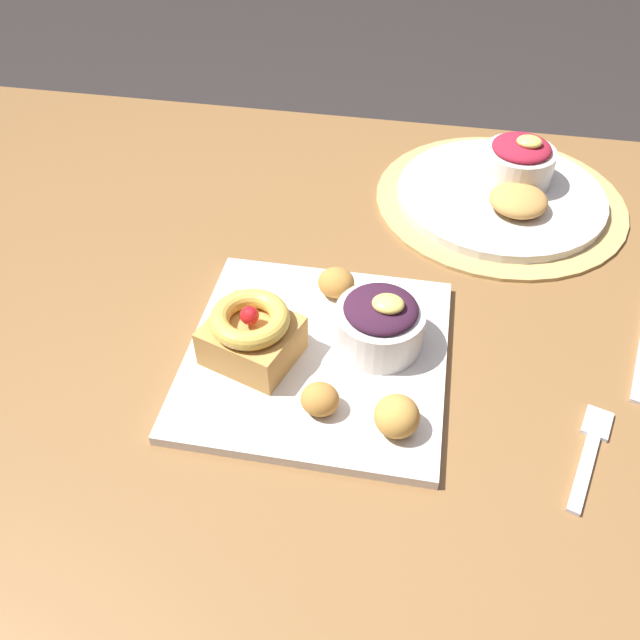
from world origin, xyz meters
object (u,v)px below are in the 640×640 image
(cake_slice, at_px, (251,334))
(fritter_middle, at_px, (320,399))
(fritter_back, at_px, (397,416))
(berry_ramekin, at_px, (380,323))
(fritter_front, at_px, (336,283))
(back_ramekin, at_px, (518,162))
(front_plate, at_px, (317,356))
(back_plate, at_px, (501,195))
(back_pastry, at_px, (518,200))
(fork, at_px, (590,450))

(cake_slice, bearing_deg, fritter_middle, -35.52)
(fritter_back, bearing_deg, berry_ramekin, 105.00)
(fritter_front, bearing_deg, back_ramekin, 52.32)
(front_plate, distance_m, fritter_back, 0.13)
(fritter_middle, xyz_separation_m, back_plate, (0.18, 0.40, -0.02))
(back_plate, distance_m, back_pastry, 0.05)
(front_plate, distance_m, back_ramekin, 0.42)
(back_plate, xyz_separation_m, fork, (0.08, -0.40, -0.01))
(fritter_middle, bearing_deg, fritter_front, 93.97)
(front_plate, bearing_deg, fritter_front, 86.80)
(fritter_middle, xyz_separation_m, back_ramekin, (0.19, 0.43, 0.02))
(berry_ramekin, distance_m, fork, 0.23)
(cake_slice, height_order, fritter_back, cake_slice)
(berry_ramekin, xyz_separation_m, fritter_middle, (-0.04, -0.10, -0.01))
(berry_ramekin, xyz_separation_m, back_plate, (0.13, 0.31, -0.03))
(berry_ramekin, distance_m, back_plate, 0.33)
(back_ramekin, bearing_deg, front_plate, -120.37)
(front_plate, height_order, cake_slice, cake_slice)
(fritter_front, distance_m, fork, 0.31)
(cake_slice, xyz_separation_m, back_pastry, (0.28, 0.31, -0.01))
(fritter_front, bearing_deg, back_pastry, 43.84)
(back_pastry, bearing_deg, front_plate, -125.97)
(front_plate, bearing_deg, back_plate, 59.70)
(berry_ramekin, distance_m, back_ramekin, 0.37)
(back_plate, distance_m, back_ramekin, 0.05)
(back_pastry, bearing_deg, back_plate, 114.98)
(fritter_middle, relative_size, back_pastry, 0.50)
(fritter_back, height_order, fork, fritter_back)
(cake_slice, xyz_separation_m, fritter_middle, (0.08, -0.06, -0.02))
(front_plate, height_order, back_plate, back_plate)
(front_plate, bearing_deg, back_ramekin, 59.63)
(fritter_back, bearing_deg, cake_slice, 156.47)
(fritter_front, relative_size, back_pastry, 0.55)
(front_plate, relative_size, berry_ramekin, 2.88)
(fritter_middle, relative_size, back_plate, 0.13)
(back_pastry, bearing_deg, berry_ramekin, -119.42)
(fritter_front, distance_m, back_pastry, 0.29)
(back_ramekin, bearing_deg, fritter_front, -127.68)
(cake_slice, distance_m, fork, 0.34)
(berry_ramekin, height_order, fritter_back, berry_ramekin)
(front_plate, height_order, fritter_front, fritter_front)
(fritter_middle, distance_m, back_ramekin, 0.47)
(fritter_middle, height_order, back_plate, fritter_middle)
(fritter_back, xyz_separation_m, back_plate, (0.10, 0.41, -0.02))
(cake_slice, xyz_separation_m, fritter_front, (0.07, 0.11, -0.01))
(cake_slice, distance_m, fritter_front, 0.13)
(fritter_middle, bearing_deg, fritter_back, -7.46)
(back_plate, relative_size, back_pastry, 3.73)
(back_plate, relative_size, back_ramekin, 2.94)
(cake_slice, relative_size, fritter_front, 2.60)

